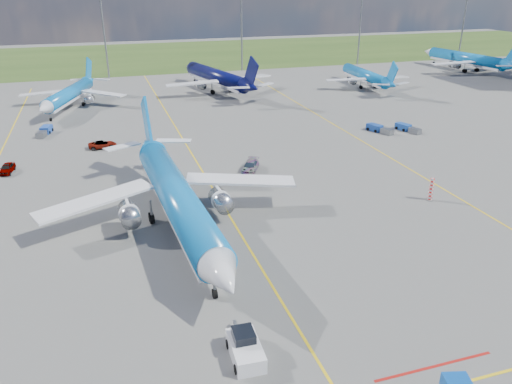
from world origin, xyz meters
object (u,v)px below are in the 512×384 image
object	(u,v)px
service_car_c	(250,166)
bg_jet_nnw	(71,108)
bg_jet_n	(217,91)
pushback_tug	(245,348)
warning_post	(431,189)
baggage_tug_e	(407,128)
service_car_b	(102,144)
baggage_tug_w	(379,129)
bg_jet_ne	(364,87)
service_car_a	(7,168)
baggage_tug_c	(45,131)
main_airliner	(180,229)
bg_jet_ene	(464,71)

from	to	relation	value
service_car_c	bg_jet_nnw	bearing A→B (deg)	147.53
bg_jet_n	pushback_tug	world-z (taller)	bg_jet_n
warning_post	baggage_tug_e	size ratio (longest dim) A/B	0.54
service_car_b	baggage_tug_w	world-z (taller)	service_car_b
warning_post	bg_jet_nnw	size ratio (longest dim) A/B	0.09
baggage_tug_w	bg_jet_ne	bearing A→B (deg)	42.63
warning_post	baggage_tug_w	bearing A→B (deg)	71.71
service_car_a	baggage_tug_c	size ratio (longest dim) A/B	0.70
pushback_tug	baggage_tug_w	distance (m)	64.72
bg_jet_ne	service_car_b	xyz separation A→B (m)	(-67.68, -32.85, 0.64)
bg_jet_n	service_car_c	bearing A→B (deg)	68.11
warning_post	baggage_tug_w	size ratio (longest dim) A/B	0.53
main_airliner	service_car_c	world-z (taller)	main_airliner
baggage_tug_c	bg_jet_n	bearing A→B (deg)	48.15
warning_post	bg_jet_ene	distance (m)	106.56
bg_jet_n	baggage_tug_e	distance (m)	52.56
service_car_a	baggage_tug_e	xyz separation A→B (m)	(68.74, 1.16, -0.12)
main_airliner	baggage_tug_c	world-z (taller)	main_airliner
service_car_b	bg_jet_ene	bearing A→B (deg)	-71.93
bg_jet_ne	main_airliner	distance (m)	89.53
bg_jet_ene	warning_post	bearing A→B (deg)	42.68
bg_jet_n	service_car_c	xyz separation A→B (m)	(-8.47, -57.05, 0.72)
bg_jet_ne	pushback_tug	bearing A→B (deg)	59.79
bg_jet_ene	baggage_tug_e	xyz separation A→B (m)	(-54.44, -52.27, 0.56)
bg_jet_n	bg_jet_nnw	bearing A→B (deg)	-1.09
baggage_tug_c	bg_jet_ne	bearing A→B (deg)	28.26
bg_jet_nnw	bg_jet_ne	size ratio (longest dim) A/B	1.03
service_car_a	service_car_b	xyz separation A→B (m)	(13.80, 7.77, -0.04)
bg_jet_ene	baggage_tug_c	world-z (taller)	bg_jet_ene
main_airliner	pushback_tug	size ratio (longest dim) A/B	7.20
warning_post	service_car_a	xyz separation A→B (m)	(-53.61, 27.27, -0.82)
main_airliner	service_car_b	world-z (taller)	main_airliner
baggage_tug_e	baggage_tug_c	bearing A→B (deg)	148.25
service_car_b	baggage_tug_e	bearing A→B (deg)	-101.45
baggage_tug_e	bg_jet_ene	bearing A→B (deg)	27.81
main_airliner	bg_jet_nnw	bearing A→B (deg)	98.31
bg_jet_nnw	baggage_tug_w	world-z (taller)	bg_jet_nnw
pushback_tug	baggage_tug_e	world-z (taller)	pushback_tug
bg_jet_ne	main_airliner	size ratio (longest dim) A/B	0.75
bg_jet_ene	main_airliner	world-z (taller)	main_airliner
bg_jet_nnw	service_car_b	bearing A→B (deg)	-60.85
main_airliner	service_car_c	bearing A→B (deg)	46.27
main_airliner	baggage_tug_e	world-z (taller)	main_airliner
bg_jet_n	baggage_tug_e	bearing A→B (deg)	105.94
bg_jet_ene	bg_jet_n	bearing A→B (deg)	-1.94
bg_jet_nnw	baggage_tug_c	xyz separation A→B (m)	(-4.06, -19.85, 0.58)
bg_jet_nnw	service_car_b	xyz separation A→B (m)	(5.84, -31.51, 0.64)
bg_jet_ne	service_car_a	bearing A→B (deg)	29.91
warning_post	bg_jet_ne	world-z (taller)	bg_jet_ne
bg_jet_ne	main_airliner	xyz separation A→B (m)	(-60.23, -66.24, 0.00)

